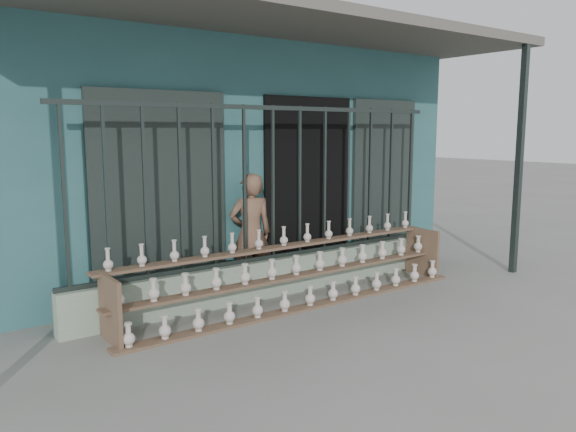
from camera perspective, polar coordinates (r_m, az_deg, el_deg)
ground at (r=5.86m, az=5.86°, el=-10.92°), size 60.00×60.00×0.00m
workshop_building at (r=9.12m, az=-12.05°, el=6.34°), size 7.40×6.60×3.21m
parapet_wall at (r=6.77m, az=-1.50°, el=-6.18°), size 5.00×0.20×0.45m
security_fence at (r=6.58m, az=-1.54°, el=3.33°), size 5.00×0.04×1.80m
shelf_rack at (r=6.44m, az=0.94°, el=-5.71°), size 4.50×0.68×0.85m
elderly_woman at (r=6.81m, az=-3.80°, el=-1.77°), size 0.61×0.48×1.46m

